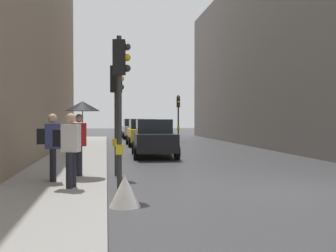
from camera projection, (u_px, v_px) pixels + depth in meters
The scene contains 13 objects.
ground_plane at pixel (293, 191), 9.43m from camera, with size 120.00×120.00×0.00m, color #38383A.
sidewalk_kerb at pixel (72, 164), 14.41m from camera, with size 2.64×40.00×0.16m, color gray.
building_facade_right at pixel (333, 57), 25.60m from camera, with size 12.00×30.76×11.96m, color slate.
traffic_light_near_right at pixel (117, 98), 11.90m from camera, with size 0.43×0.39×3.56m.
traffic_light_far_median at pixel (178, 110), 29.29m from camera, with size 0.25×0.44×3.60m.
traffic_light_near_left at pixel (120, 85), 9.19m from camera, with size 0.44×0.27×3.80m.
car_yellow_taxi at pixel (142, 132), 25.05m from camera, with size 2.04×4.21×1.76m.
car_silver_hatchback at pixel (133, 129), 33.72m from camera, with size 2.08×4.23×1.76m.
car_dark_suv at pixel (154, 138), 17.94m from camera, with size 2.14×4.26×1.76m.
pedestrian_with_umbrella at pixel (81, 117), 10.90m from camera, with size 1.00×1.00×2.14m.
pedestrian_with_grey_backpack at pixel (51, 143), 9.90m from camera, with size 0.64×0.38×1.77m.
pedestrian_with_black_backpack at pixel (69, 145), 9.01m from camera, with size 0.66×0.46×1.77m.
warning_sign_triangle at pixel (125, 191), 7.73m from camera, with size 0.64×0.64×0.65m, color silver.
Camera 1 is at (-4.59, -8.78, 1.81)m, focal length 40.53 mm.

